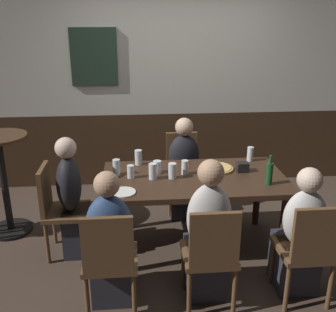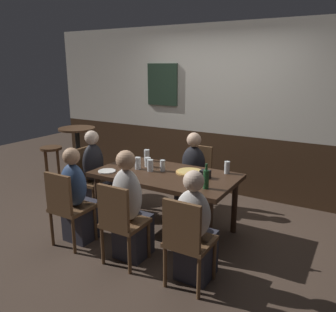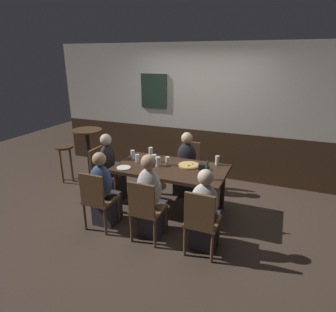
% 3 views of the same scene
% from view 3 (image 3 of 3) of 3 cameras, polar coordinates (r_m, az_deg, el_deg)
% --- Properties ---
extents(ground_plane, '(12.00, 12.00, 0.00)m').
position_cam_3_polar(ground_plane, '(4.71, 0.51, -10.64)').
color(ground_plane, '#423328').
extents(wall_back, '(6.40, 0.13, 2.60)m').
position_cam_3_polar(wall_back, '(5.75, 6.65, 8.63)').
color(wall_back, '#3D2819').
rests_on(wall_back, ground_plane).
extents(dining_table, '(1.69, 0.92, 0.74)m').
position_cam_3_polar(dining_table, '(4.42, 0.53, -3.20)').
color(dining_table, '#382316').
rests_on(dining_table, ground_plane).
extents(chair_head_west, '(0.40, 0.40, 0.88)m').
position_cam_3_polar(chair_head_west, '(5.05, -12.90, -2.78)').
color(chair_head_west, brown).
rests_on(chair_head_west, ground_plane).
extents(chair_left_near, '(0.40, 0.40, 0.88)m').
position_cam_3_polar(chair_left_near, '(4.13, -13.86, -8.02)').
color(chair_left_near, brown).
rests_on(chair_left_near, ground_plane).
extents(chair_mid_far, '(0.40, 0.40, 0.88)m').
position_cam_3_polar(chair_mid_far, '(5.25, 4.07, -1.47)').
color(chair_mid_far, brown).
rests_on(chair_mid_far, ground_plane).
extents(chair_mid_near, '(0.40, 0.40, 0.88)m').
position_cam_3_polar(chair_mid_near, '(3.78, -4.48, -10.20)').
color(chair_mid_near, brown).
rests_on(chair_mid_near, ground_plane).
extents(chair_right_near, '(0.40, 0.40, 0.88)m').
position_cam_3_polar(chair_right_near, '(3.54, 6.61, -12.41)').
color(chair_right_near, brown).
rests_on(chair_right_near, ground_plane).
extents(person_head_west, '(0.37, 0.34, 1.15)m').
position_cam_3_polar(person_head_west, '(4.97, -11.34, -3.20)').
color(person_head_west, '#2D2D38').
rests_on(person_head_west, ground_plane).
extents(person_left_near, '(0.34, 0.37, 1.12)m').
position_cam_3_polar(person_left_near, '(4.26, -12.55, -7.43)').
color(person_left_near, '#2D2D38').
rests_on(person_left_near, ground_plane).
extents(person_mid_far, '(0.34, 0.37, 1.11)m').
position_cam_3_polar(person_mid_far, '(5.12, 3.48, -2.38)').
color(person_mid_far, '#2D2D38').
rests_on(person_mid_far, ground_plane).
extents(person_mid_near, '(0.34, 0.37, 1.19)m').
position_cam_3_polar(person_mid_near, '(3.90, -3.42, -9.07)').
color(person_mid_near, '#2D2D38').
rests_on(person_mid_near, ground_plane).
extents(person_right_near, '(0.34, 0.37, 1.10)m').
position_cam_3_polar(person_right_near, '(3.70, 7.30, -11.63)').
color(person_right_near, '#2D2D38').
rests_on(person_right_near, ground_plane).
extents(pizza, '(0.33, 0.33, 0.03)m').
position_cam_3_polar(pizza, '(4.46, 4.19, -1.80)').
color(pizza, tan).
rests_on(pizza, dining_table).
extents(tumbler_short, '(0.08, 0.08, 0.14)m').
position_cam_3_polar(tumbler_short, '(4.43, -2.01, -1.18)').
color(tumbler_short, silver).
rests_on(tumbler_short, dining_table).
extents(pint_glass_pale, '(0.06, 0.06, 0.14)m').
position_cam_3_polar(pint_glass_pale, '(4.46, -0.09, -1.10)').
color(pint_glass_pale, silver).
rests_on(pint_glass_pale, dining_table).
extents(tumbler_water, '(0.08, 0.08, 0.12)m').
position_cam_3_polar(tumbler_water, '(4.60, -2.76, -0.55)').
color(tumbler_water, silver).
rests_on(tumbler_water, dining_table).
extents(pint_glass_amber, '(0.07, 0.07, 0.12)m').
position_cam_3_polar(pint_glass_amber, '(4.63, -6.10, -0.53)').
color(pint_glass_amber, silver).
rests_on(pint_glass_amber, dining_table).
extents(pint_glass_stout, '(0.07, 0.07, 0.15)m').
position_cam_3_polar(pint_glass_stout, '(4.87, -3.44, 0.73)').
color(pint_glass_stout, silver).
rests_on(pint_glass_stout, dining_table).
extents(beer_glass_half, '(0.07, 0.07, 0.15)m').
position_cam_3_polar(beer_glass_half, '(4.75, -7.02, 0.20)').
color(beer_glass_half, silver).
rests_on(beer_glass_half, dining_table).
extents(beer_glass_tall, '(0.07, 0.07, 0.15)m').
position_cam_3_polar(beer_glass_tall, '(4.50, -4.12, -0.83)').
color(beer_glass_tall, silver).
rests_on(beer_glass_tall, dining_table).
extents(highball_clear, '(0.06, 0.06, 0.15)m').
position_cam_3_polar(highball_clear, '(4.53, 9.74, -0.99)').
color(highball_clear, silver).
rests_on(highball_clear, dining_table).
extents(beer_bottle_green, '(0.06, 0.06, 0.27)m').
position_cam_3_polar(beer_bottle_green, '(3.97, 7.78, -3.16)').
color(beer_bottle_green, '#194723').
rests_on(beer_bottle_green, dining_table).
extents(plate_white_large, '(0.21, 0.21, 0.01)m').
position_cam_3_polar(plate_white_large, '(4.41, -8.78, -2.30)').
color(plate_white_large, white).
rests_on(plate_white_large, dining_table).
extents(condiment_caddy, '(0.11, 0.09, 0.09)m').
position_cam_3_polar(condiment_caddy, '(4.32, 6.89, -2.15)').
color(condiment_caddy, black).
rests_on(condiment_caddy, dining_table).
extents(side_bar_table, '(0.56, 0.56, 1.05)m').
position_cam_3_polar(side_bar_table, '(5.70, -15.45, 0.83)').
color(side_bar_table, black).
rests_on(side_bar_table, ground_plane).
extents(bar_stool, '(0.34, 0.34, 0.72)m').
position_cam_3_polar(bar_stool, '(5.89, -19.77, 0.43)').
color(bar_stool, '#513521').
rests_on(bar_stool, ground_plane).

